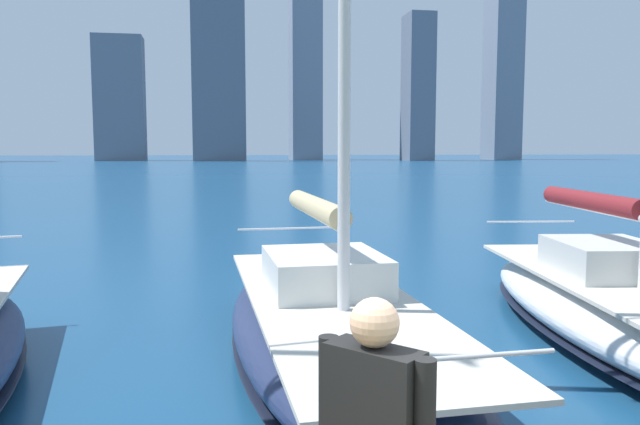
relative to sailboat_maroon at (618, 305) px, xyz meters
The scene contains 3 objects.
city_skyline 154.66m from the sailboat_maroon, 89.98° to the right, with size 167.42×23.31×51.24m.
sailboat_maroon is the anchor object (origin of this frame).
sailboat_tan 4.70m from the sailboat_maroon, ahead, with size 3.02×8.86×12.46m.
Camera 1 is at (1.30, 1.98, 3.06)m, focal length 35.00 mm.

